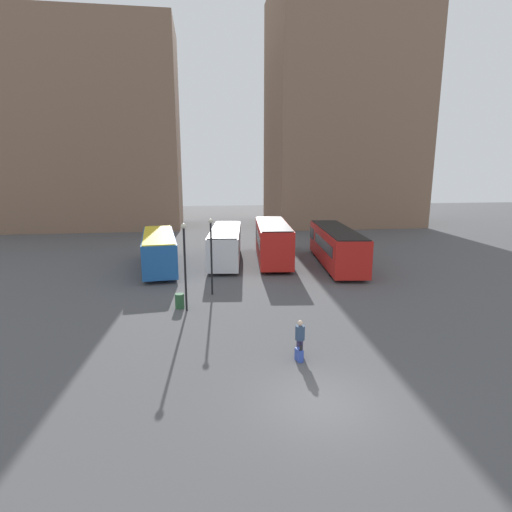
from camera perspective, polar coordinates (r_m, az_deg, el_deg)
The scene contains 12 objects.
ground_plane at distance 14.59m, azimuth 9.19°, elevation -20.03°, with size 160.00×160.00×0.00m, color #4C4C4F.
building_block_left at distance 60.96m, azimuth -25.27°, elevation 16.12°, with size 28.84×11.31×26.46m.
building_block_right at distance 62.40m, azimuth 12.29°, elevation 19.52°, with size 20.67×14.94×32.26m.
bus_0 at distance 33.04m, azimuth -13.69°, elevation 0.92°, with size 3.53×10.27×2.81m.
bus_1 at distance 34.65m, azimuth -4.36°, elevation 1.80°, with size 3.61×10.77×2.90m.
bus_2 at distance 34.68m, azimuth 2.38°, elevation 2.24°, with size 3.61×10.41×3.36m.
bus_3 at distance 33.90m, azimuth 11.34°, elevation 1.53°, with size 3.96×11.89×3.07m.
traveler at distance 17.28m, azimuth 6.31°, elevation -11.12°, with size 0.48×0.48×1.57m.
suitcase at distance 17.09m, azimuth 6.17°, elevation -13.86°, with size 0.30×0.46×0.75m.
lamp_post_0 at distance 25.03m, azimuth -6.41°, elevation 0.89°, with size 0.28×0.28×4.85m.
lamp_post_1 at distance 22.20m, azimuth -10.14°, elevation -0.51°, with size 0.28×0.28×4.95m.
trash_bin at distance 23.40m, azimuth -10.85°, elevation -6.32°, with size 0.52×0.52×0.85m.
Camera 1 is at (-3.85, -11.77, 7.71)m, focal length 28.00 mm.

